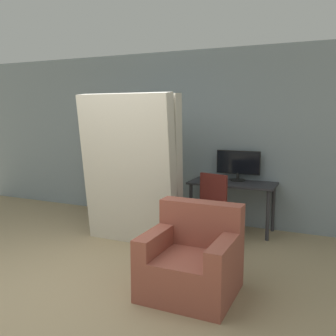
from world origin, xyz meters
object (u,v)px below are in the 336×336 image
at_px(mattress_near, 128,170).
at_px(mattress_far, 136,168).
at_px(monitor, 238,164).
at_px(office_chair, 207,218).
at_px(armchair, 192,260).
at_px(bookshelf, 105,163).

height_order(mattress_near, mattress_far, mattress_near).
xyz_separation_m(monitor, office_chair, (-0.14, -0.99, -0.59)).
relative_size(monitor, mattress_near, 0.33).
bearing_deg(mattress_far, office_chair, 3.99).
bearing_deg(armchair, office_chair, 102.25).
distance_m(mattress_near, armchair, 1.71).
bearing_deg(monitor, armchair, -86.89).
bearing_deg(armchair, monitor, 93.11).
bearing_deg(monitor, office_chair, -98.19).
relative_size(monitor, bookshelf, 0.37).
relative_size(monitor, mattress_far, 0.33).
relative_size(monitor, office_chair, 0.69).
distance_m(monitor, mattress_near, 1.70).
height_order(monitor, mattress_far, mattress_far).
height_order(mattress_near, armchair, mattress_near).
relative_size(bookshelf, mattress_near, 0.89).
relative_size(office_chair, mattress_near, 0.48).
relative_size(office_chair, bookshelf, 0.54).
height_order(bookshelf, armchair, bookshelf).
bearing_deg(office_chair, armchair, -77.75).
relative_size(monitor, armchair, 0.77).
bearing_deg(armchair, mattress_far, 137.83).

